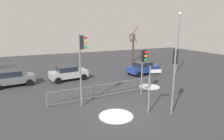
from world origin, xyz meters
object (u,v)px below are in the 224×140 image
traffic_light_foreground_right (175,66)px  direction_sign_post (150,87)px  bare_tree_centre (133,46)px  car_silver_mid (68,73)px  traffic_light_mid_right (143,62)px  traffic_light_foreground_left (82,55)px  street_lamp (178,37)px  car_grey_trailing (12,78)px  car_blue_near (143,68)px

traffic_light_foreground_right → direction_sign_post: 1.99m
traffic_light_foreground_right → bare_tree_centre: 19.59m
direction_sign_post → car_silver_mid: size_ratio=0.79×
traffic_light_mid_right → traffic_light_foreground_left: bearing=-0.7°
traffic_light_mid_right → bare_tree_centre: bare_tree_centre is taller
direction_sign_post → street_lamp: street_lamp is taller
car_silver_mid → street_lamp: (12.48, -2.15, 3.53)m
traffic_light_foreground_right → car_grey_trailing: size_ratio=1.07×
bare_tree_centre → car_grey_trailing: bearing=-157.4°
traffic_light_foreground_right → direction_sign_post: size_ratio=1.35×
traffic_light_mid_right → street_lamp: bearing=-151.2°
traffic_light_foreground_right → traffic_light_mid_right: bearing=129.5°
direction_sign_post → car_grey_trailing: 13.26m
traffic_light_foreground_left → traffic_light_foreground_right: (4.90, -3.43, -0.56)m
direction_sign_post → car_silver_mid: 10.66m
traffic_light_mid_right → street_lamp: (7.95, 4.95, 1.50)m
traffic_light_mid_right → car_grey_trailing: traffic_light_mid_right is taller
traffic_light_foreground_left → traffic_light_mid_right: traffic_light_foreground_left is taller
car_blue_near → bare_tree_centre: (3.50, 8.38, 1.70)m
car_blue_near → car_silver_mid: size_ratio=1.01×
car_blue_near → traffic_light_foreground_left: bearing=-153.3°
traffic_light_mid_right → car_silver_mid: 8.66m
street_lamp → bare_tree_centre: size_ratio=1.31×
traffic_light_mid_right → traffic_light_foreground_right: traffic_light_foreground_right is taller
traffic_light_mid_right → car_grey_trailing: 12.32m
traffic_light_mid_right → car_silver_mid: bearing=-60.5°
car_grey_trailing → car_blue_near: size_ratio=0.99×
traffic_light_foreground_left → street_lamp: (12.97, 5.15, 0.62)m
car_grey_trailing → car_blue_near: same height
traffic_light_mid_right → bare_tree_centre: size_ratio=0.71×
traffic_light_foreground_left → car_grey_trailing: (-4.75, 7.42, -2.90)m
traffic_light_mid_right → traffic_light_foreground_right: (-0.12, -3.64, 0.32)m
direction_sign_post → bare_tree_centre: 19.64m
traffic_light_foreground_left → traffic_light_foreground_right: traffic_light_foreground_left is taller
direction_sign_post → bare_tree_centre: (8.93, 17.48, 0.71)m
traffic_light_mid_right → car_grey_trailing: (-9.77, 7.22, -2.02)m
traffic_light_foreground_right → street_lamp: street_lamp is taller
car_grey_trailing → bare_tree_centre: size_ratio=0.74×
traffic_light_mid_right → traffic_light_foreground_right: bearing=85.1°
traffic_light_foreground_right → car_blue_near: bearing=108.5°
traffic_light_foreground_left → car_grey_trailing: traffic_light_foreground_left is taller
traffic_light_foreground_right → street_lamp: 11.84m
street_lamp → car_silver_mid: bearing=170.2°
car_grey_trailing → bare_tree_centre: bare_tree_centre is taller
direction_sign_post → car_silver_mid: bearing=121.7°
traffic_light_foreground_left → traffic_light_mid_right: 5.10m
traffic_light_foreground_left → car_blue_near: size_ratio=1.26×
car_blue_near → car_silver_mid: 8.57m
traffic_light_foreground_right → car_grey_trailing: traffic_light_foreground_right is taller
car_blue_near → direction_sign_post: bearing=-128.9°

